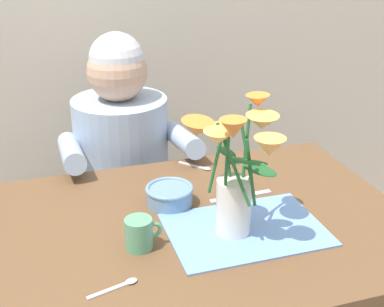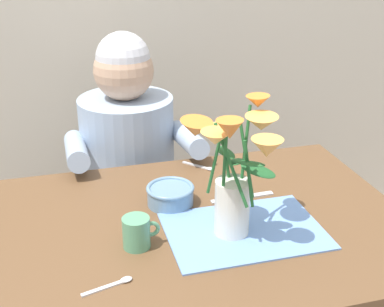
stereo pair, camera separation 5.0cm
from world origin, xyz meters
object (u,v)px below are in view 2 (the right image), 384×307
at_px(seated_person, 130,183).
at_px(ceramic_mug, 137,232).
at_px(flower_vase, 234,166).
at_px(ceramic_bowl, 170,194).
at_px(dinner_knife, 242,197).

distance_m(seated_person, ceramic_mug, 0.72).
bearing_deg(seated_person, flower_vase, -78.59).
relative_size(seated_person, ceramic_mug, 12.20).
bearing_deg(ceramic_bowl, ceramic_mug, -124.23).
bearing_deg(ceramic_mug, seated_person, 83.33).
distance_m(flower_vase, dinner_knife, 0.27).
relative_size(ceramic_bowl, dinner_knife, 0.72).
xyz_separation_m(ceramic_bowl, ceramic_mug, (-0.13, -0.19, 0.01)).
height_order(ceramic_bowl, dinner_knife, ceramic_bowl).
xyz_separation_m(flower_vase, ceramic_mug, (-0.24, 0.01, -0.15)).
height_order(seated_person, flower_vase, seated_person).
bearing_deg(ceramic_bowl, flower_vase, -59.07).
relative_size(dinner_knife, ceramic_mug, 2.04).
xyz_separation_m(dinner_knife, ceramic_mug, (-0.33, -0.16, 0.04)).
bearing_deg(flower_vase, dinner_knife, 61.45).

